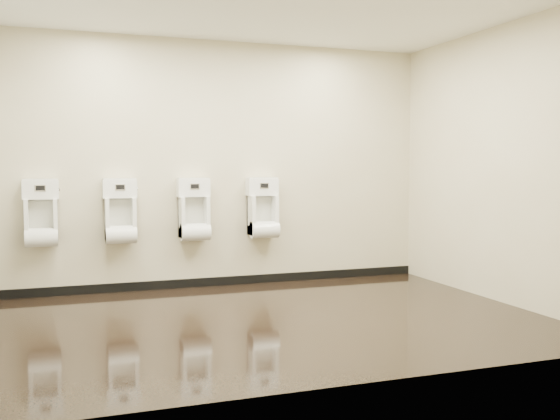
# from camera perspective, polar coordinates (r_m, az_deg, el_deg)

# --- Properties ---
(ground) EXTENTS (5.00, 3.50, 0.00)m
(ground) POSITION_cam_1_polar(r_m,az_deg,el_deg) (5.67, -1.34, -10.07)
(ground) COLOR black
(ground) RESTS_ON ground
(ceiling) EXTENTS (5.00, 3.50, 0.00)m
(ceiling) POSITION_cam_1_polar(r_m,az_deg,el_deg) (5.68, -1.39, 18.51)
(ceiling) COLOR white
(back_wall) EXTENTS (5.00, 0.02, 2.80)m
(back_wall) POSITION_cam_1_polar(r_m,az_deg,el_deg) (7.18, -5.68, 4.16)
(back_wall) COLOR beige
(back_wall) RESTS_ON ground
(front_wall) EXTENTS (5.00, 0.02, 2.80)m
(front_wall) POSITION_cam_1_polar(r_m,az_deg,el_deg) (3.87, 6.66, 4.31)
(front_wall) COLOR beige
(front_wall) RESTS_ON ground
(right_wall) EXTENTS (0.02, 3.50, 2.80)m
(right_wall) POSITION_cam_1_polar(r_m,az_deg,el_deg) (6.70, 19.47, 3.97)
(right_wall) COLOR beige
(right_wall) RESTS_ON ground
(skirting_back) EXTENTS (5.00, 0.02, 0.10)m
(skirting_back) POSITION_cam_1_polar(r_m,az_deg,el_deg) (7.29, -5.58, -6.51)
(skirting_back) COLOR black
(skirting_back) RESTS_ON ground
(urinal_0) EXTENTS (0.37, 0.28, 0.68)m
(urinal_0) POSITION_cam_1_polar(r_m,az_deg,el_deg) (6.88, -20.99, -0.70)
(urinal_0) COLOR white
(urinal_0) RESTS_ON back_wall
(urinal_1) EXTENTS (0.37, 0.28, 0.68)m
(urinal_1) POSITION_cam_1_polar(r_m,az_deg,el_deg) (6.90, -14.39, -0.54)
(urinal_1) COLOR white
(urinal_1) RESTS_ON back_wall
(urinal_2) EXTENTS (0.37, 0.28, 0.68)m
(urinal_2) POSITION_cam_1_polar(r_m,az_deg,el_deg) (7.02, -7.86, -0.38)
(urinal_2) COLOR white
(urinal_2) RESTS_ON back_wall
(urinal_3) EXTENTS (0.37, 0.28, 0.68)m
(urinal_3) POSITION_cam_1_polar(r_m,az_deg,el_deg) (7.22, -1.56, -0.23)
(urinal_3) COLOR white
(urinal_3) RESTS_ON back_wall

